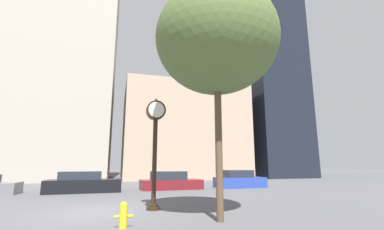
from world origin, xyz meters
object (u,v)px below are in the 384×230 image
Objects in this scene: car_black at (83,183)px; fire_hydrant_near at (123,215)px; car_blue at (239,180)px; car_maroon at (170,182)px; bare_tree at (217,40)px; street_clock at (155,135)px.

fire_hydrant_near is at bearing -79.87° from car_black.
car_blue is at bearing 0.29° from car_black.
car_maroon is 11.82m from fire_hydrant_near.
bare_tree is at bearing -0.38° from fire_hydrant_near.
bare_tree reaches higher than car_maroon.
car_black is 6.51× the size of fire_hydrant_near.
street_clock is 4.63m from bare_tree.
car_black reaches higher than fire_hydrant_near.
street_clock reaches higher than car_maroon.
street_clock is 9.04m from car_black.
street_clock is 9.13m from car_maroon.
car_maroon is 0.55× the size of bare_tree.
car_black is at bearing 116.30° from bare_tree.
street_clock is 1.02× the size of car_maroon.
car_maroon is at bearing 2.83° from car_black.
car_black is 11.61m from car_blue.
car_black is 1.04× the size of car_maroon.
car_black is 13.28m from bare_tree.
fire_hydrant_near is at bearing -114.34° from street_clock.
bare_tree is (5.31, -10.75, 5.71)m from car_black.
car_blue is 5.37× the size of fire_hydrant_near.
car_black is (-3.55, 7.94, -2.48)m from street_clock.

